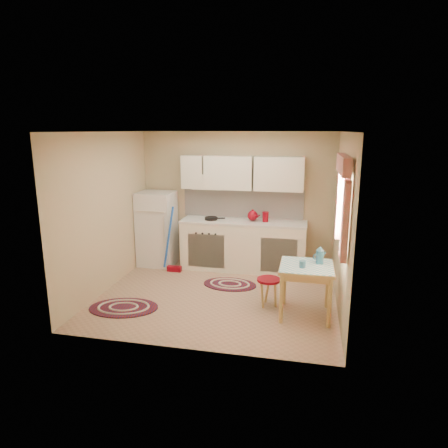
{
  "coord_description": "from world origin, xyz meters",
  "views": [
    {
      "loc": [
        1.31,
        -5.67,
        2.53
      ],
      "look_at": [
        0.05,
        0.25,
        1.1
      ],
      "focal_mm": 32.0,
      "sensor_mm": 36.0,
      "label": 1
    }
  ],
  "objects_px": {
    "fridge": "(157,229)",
    "stool": "(268,292)",
    "table": "(306,291)",
    "base_cabinets": "(243,246)"
  },
  "relations": [
    {
      "from": "fridge",
      "to": "table",
      "type": "height_order",
      "value": "fridge"
    },
    {
      "from": "fridge",
      "to": "stool",
      "type": "bearing_deg",
      "value": -32.56
    },
    {
      "from": "table",
      "to": "fridge",
      "type": "bearing_deg",
      "value": 149.64
    },
    {
      "from": "base_cabinets",
      "to": "stool",
      "type": "height_order",
      "value": "base_cabinets"
    },
    {
      "from": "fridge",
      "to": "stool",
      "type": "distance_m",
      "value": 2.74
    },
    {
      "from": "fridge",
      "to": "base_cabinets",
      "type": "xyz_separation_m",
      "value": [
        1.65,
        0.05,
        -0.26
      ]
    },
    {
      "from": "fridge",
      "to": "base_cabinets",
      "type": "bearing_deg",
      "value": 1.73
    },
    {
      "from": "table",
      "to": "stool",
      "type": "bearing_deg",
      "value": 160.27
    },
    {
      "from": "table",
      "to": "stool",
      "type": "relative_size",
      "value": 1.71
    },
    {
      "from": "base_cabinets",
      "to": "stool",
      "type": "distance_m",
      "value": 1.64
    }
  ]
}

